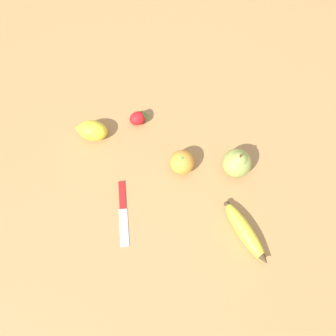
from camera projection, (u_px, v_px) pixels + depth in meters
name	position (u px, v px, depth m)	size (l,w,h in m)	color
ground_plane	(165.00, 196.00, 0.87)	(3.00, 3.00, 0.00)	#A87A47
banana	(245.00, 232.00, 0.82)	(0.18, 0.09, 0.04)	yellow
orange	(182.00, 162.00, 0.87)	(0.07, 0.07, 0.07)	orange
pear	(237.00, 163.00, 0.86)	(0.08, 0.08, 0.10)	#99A84C
strawberry	(139.00, 118.00, 0.93)	(0.05, 0.06, 0.04)	red
lemon	(93.00, 131.00, 0.91)	(0.08, 0.10, 0.06)	yellow
paring_knife	(123.00, 210.00, 0.86)	(0.17, 0.04, 0.01)	silver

